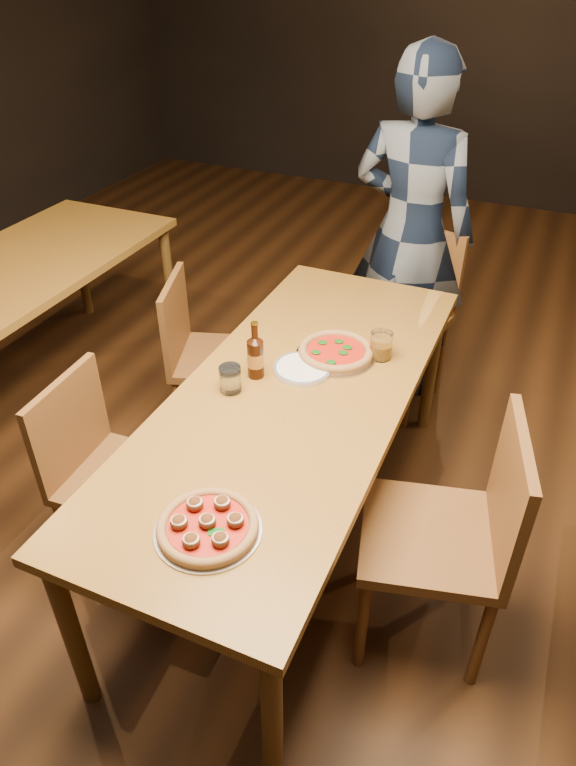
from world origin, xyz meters
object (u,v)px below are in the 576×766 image
at_px(pizza_margherita, 336,352).
at_px(chair_end, 397,321).
at_px(table_main, 293,407).
at_px(table_left, 1,289).
at_px(chair_main_nw, 121,477).
at_px(pizza_meatball, 208,526).
at_px(beer_bottle, 256,358).
at_px(plate_stack, 302,369).
at_px(chair_main_sw, 218,357).
at_px(water_glass, 230,379).
at_px(amber_glass, 381,345).
at_px(diner, 411,233).
at_px(chair_main_e, 430,535).

bearing_deg(pizza_margherita, chair_end, 86.93).
relative_size(table_main, table_left, 1.00).
relative_size(chair_main_nw, pizza_meatball, 2.85).
bearing_deg(pizza_meatball, beer_bottle, 105.81).
height_order(table_left, plate_stack, plate_stack).
bearing_deg(pizza_meatball, pizza_margherita, 88.91).
relative_size(chair_end, pizza_margherita, 3.03).
relative_size(chair_main_sw, chair_end, 0.91).
bearing_deg(chair_main_sw, water_glass, -164.36).
bearing_deg(water_glass, amber_glass, 44.79).
height_order(amber_glass, diner, diner).
bearing_deg(plate_stack, pizza_meatball, -85.84).
bearing_deg(chair_main_nw, water_glass, -53.10).
distance_m(pizza_margherita, diner, 1.03).
relative_size(chair_main_nw, beer_bottle, 3.86).
height_order(plate_stack, amber_glass, amber_glass).
bearing_deg(diner, chair_end, 105.89).
bearing_deg(amber_glass, chair_main_nw, -137.18).
xyz_separation_m(plate_stack, diner, (0.10, 1.17, 0.12)).
distance_m(table_main, chair_main_sw, 0.83).
distance_m(chair_end, diner, 0.44).
height_order(table_main, plate_stack, plate_stack).
height_order(table_main, pizza_margherita, pizza_margherita).
xyz_separation_m(water_glass, amber_glass, (0.44, 0.43, 0.00)).
xyz_separation_m(chair_main_nw, diner, (0.63, 1.68, 0.45)).
distance_m(chair_main_nw, chair_main_e, 1.16).
bearing_deg(beer_bottle, pizza_margherita, 47.19).
relative_size(table_main, plate_stack, 9.25).
bearing_deg(beer_bottle, table_left, 170.24).
xyz_separation_m(chair_main_nw, chair_main_sw, (-0.06, 0.88, 0.00)).
bearing_deg(amber_glass, diner, 98.33).
bearing_deg(chair_main_nw, amber_glass, -50.36).
height_order(pizza_margherita, water_glass, water_glass).
xyz_separation_m(table_left, water_glass, (1.49, -0.38, 0.12)).
relative_size(chair_end, diner, 0.55).
distance_m(chair_main_nw, beer_bottle, 0.68).
bearing_deg(table_main, pizza_margherita, 78.09).
distance_m(table_main, amber_glass, 0.43).
relative_size(table_main, beer_bottle, 8.88).
distance_m(table_main, chair_main_nw, 0.71).
bearing_deg(beer_bottle, chair_end, 75.82).
bearing_deg(chair_end, plate_stack, -84.51).
bearing_deg(pizza_meatball, table_left, 149.98).
relative_size(water_glass, amber_glass, 0.91).
xyz_separation_m(table_main, pizza_meatball, (0.04, -0.71, 0.09)).
relative_size(chair_end, plate_stack, 4.45).
bearing_deg(pizza_margherita, chair_main_e, -43.89).
height_order(pizza_meatball, pizza_margherita, pizza_meatball).
bearing_deg(diner, table_main, 95.43).
bearing_deg(beer_bottle, chair_main_sw, 133.46).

